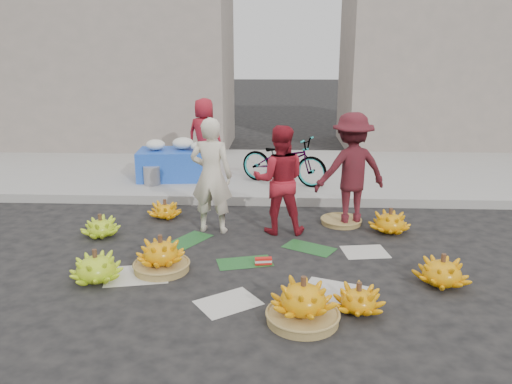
{
  "coord_description": "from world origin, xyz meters",
  "views": [
    {
      "loc": [
        0.29,
        -5.73,
        2.46
      ],
      "look_at": [
        0.0,
        0.46,
        0.7
      ],
      "focal_mm": 35.0,
      "sensor_mm": 36.0,
      "label": 1
    }
  ],
  "objects_px": {
    "banana_bunch_0": "(161,256)",
    "flower_table": "(175,162)",
    "bicycle": "(284,160)",
    "banana_bunch_4": "(442,271)",
    "vendor_cream": "(211,176)"
  },
  "relations": [
    {
      "from": "banana_bunch_0",
      "to": "vendor_cream",
      "type": "distance_m",
      "value": 1.54
    },
    {
      "from": "banana_bunch_4",
      "to": "banana_bunch_0",
      "type": "bearing_deg",
      "value": 175.97
    },
    {
      "from": "banana_bunch_4",
      "to": "flower_table",
      "type": "xyz_separation_m",
      "value": [
        -3.74,
        4.06,
        0.28
      ]
    },
    {
      "from": "banana_bunch_0",
      "to": "vendor_cream",
      "type": "xyz_separation_m",
      "value": [
        0.42,
        1.35,
        0.62
      ]
    },
    {
      "from": "banana_bunch_0",
      "to": "banana_bunch_4",
      "type": "distance_m",
      "value": 3.13
    },
    {
      "from": "banana_bunch_4",
      "to": "bicycle",
      "type": "relative_size",
      "value": 0.36
    },
    {
      "from": "banana_bunch_0",
      "to": "bicycle",
      "type": "relative_size",
      "value": 0.39
    },
    {
      "from": "banana_bunch_0",
      "to": "flower_table",
      "type": "bearing_deg",
      "value": 99.08
    },
    {
      "from": "bicycle",
      "to": "banana_bunch_4",
      "type": "bearing_deg",
      "value": -132.11
    },
    {
      "from": "flower_table",
      "to": "bicycle",
      "type": "height_order",
      "value": "bicycle"
    },
    {
      "from": "banana_bunch_0",
      "to": "flower_table",
      "type": "xyz_separation_m",
      "value": [
        -0.61,
        3.84,
        0.25
      ]
    },
    {
      "from": "bicycle",
      "to": "flower_table",
      "type": "bearing_deg",
      "value": 106.18
    },
    {
      "from": "banana_bunch_0",
      "to": "banana_bunch_4",
      "type": "bearing_deg",
      "value": -4.03
    },
    {
      "from": "vendor_cream",
      "to": "flower_table",
      "type": "distance_m",
      "value": 2.72
    },
    {
      "from": "banana_bunch_0",
      "to": "flower_table",
      "type": "height_order",
      "value": "flower_table"
    }
  ]
}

